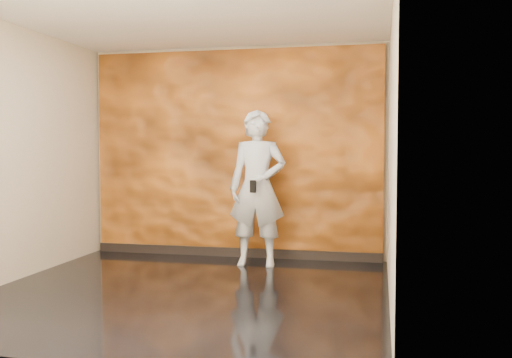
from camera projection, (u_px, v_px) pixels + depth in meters
name	position (u px, v px, depth m)	size (l,w,h in m)	color
room	(186.00, 153.00, 5.69)	(4.02, 4.02, 2.81)	black
feature_wall	(235.00, 154.00, 7.61)	(3.90, 0.06, 2.75)	orange
baseboard	(234.00, 252.00, 7.64)	(3.90, 0.04, 0.12)	black
man	(257.00, 188.00, 7.03)	(0.70, 0.46, 1.92)	#959BA5
phone	(253.00, 186.00, 6.74)	(0.08, 0.02, 0.15)	black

